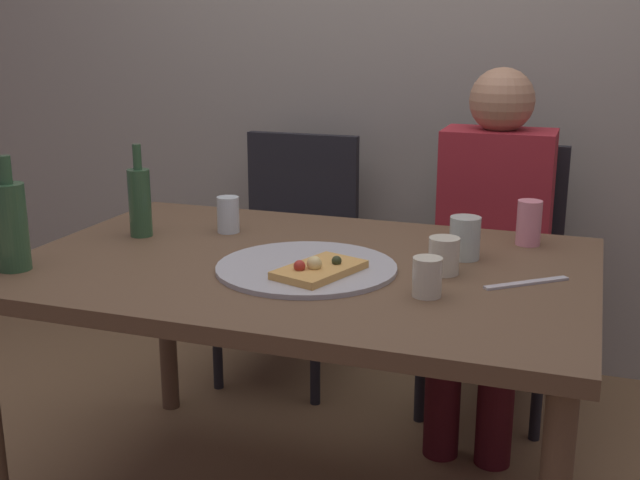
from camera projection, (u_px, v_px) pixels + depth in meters
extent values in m
cube|color=gray|center=(418.00, 24.00, 2.98)|extent=(6.00, 0.10, 2.60)
cube|color=brown|center=(303.00, 269.00, 2.00)|extent=(1.44, 0.97, 0.04)
cylinder|color=brown|center=(166.00, 316.00, 2.69)|extent=(0.06, 0.06, 0.68)
cylinder|color=brown|center=(569.00, 369.00, 2.27)|extent=(0.06, 0.06, 0.68)
cylinder|color=#ADADB2|center=(306.00, 268.00, 1.92)|extent=(0.44, 0.44, 0.01)
cube|color=tan|center=(320.00, 270.00, 1.86)|extent=(0.19, 0.25, 0.02)
sphere|color=#EAD184|center=(314.00, 264.00, 1.84)|extent=(0.04, 0.04, 0.04)
sphere|color=#2D381E|center=(337.00, 261.00, 1.87)|extent=(0.02, 0.02, 0.02)
sphere|color=#B22D23|center=(299.00, 266.00, 1.83)|extent=(0.03, 0.03, 0.03)
cylinder|color=#2D5133|center=(11.00, 227.00, 1.90)|extent=(0.08, 0.08, 0.21)
cylinder|color=#2D5133|center=(5.00, 170.00, 1.86)|extent=(0.03, 0.03, 0.07)
cylinder|color=#2D5133|center=(140.00, 203.00, 2.21)|extent=(0.06, 0.06, 0.19)
cylinder|color=#2D5133|center=(137.00, 157.00, 2.18)|extent=(0.02, 0.02, 0.07)
cylinder|color=#B7C6BC|center=(465.00, 238.00, 2.00)|extent=(0.08, 0.08, 0.11)
cylinder|color=silver|center=(228.00, 215.00, 2.26)|extent=(0.06, 0.06, 0.10)
cylinder|color=beige|center=(427.00, 277.00, 1.73)|extent=(0.07, 0.07, 0.09)
cylinder|color=beige|center=(444.00, 256.00, 1.89)|extent=(0.07, 0.07, 0.09)
cylinder|color=pink|center=(529.00, 223.00, 2.13)|extent=(0.07, 0.07, 0.12)
cube|color=#B7B7BC|center=(526.00, 283.00, 1.82)|extent=(0.18, 0.16, 0.01)
cube|color=black|center=(284.00, 262.00, 2.92)|extent=(0.44, 0.44, 0.05)
cube|color=black|center=(303.00, 192.00, 3.04)|extent=(0.44, 0.04, 0.45)
cylinder|color=black|center=(315.00, 348.00, 2.75)|extent=(0.04, 0.04, 0.42)
cylinder|color=black|center=(217.00, 334.00, 2.87)|extent=(0.04, 0.04, 0.42)
cylinder|color=black|center=(348.00, 311.00, 3.09)|extent=(0.04, 0.04, 0.42)
cylinder|color=black|center=(259.00, 301.00, 3.21)|extent=(0.04, 0.04, 0.42)
cube|color=black|center=(490.00, 284.00, 2.68)|extent=(0.44, 0.44, 0.05)
cube|color=black|center=(501.00, 207.00, 2.80)|extent=(0.44, 0.04, 0.45)
cylinder|color=black|center=(538.00, 379.00, 2.51)|extent=(0.04, 0.04, 0.42)
cylinder|color=black|center=(421.00, 362.00, 2.63)|extent=(0.04, 0.04, 0.42)
cylinder|color=black|center=(547.00, 336.00, 2.85)|extent=(0.04, 0.04, 0.42)
cylinder|color=black|center=(442.00, 323.00, 2.97)|extent=(0.04, 0.04, 0.42)
cube|color=maroon|center=(496.00, 208.00, 2.63)|extent=(0.36, 0.22, 0.52)
sphere|color=#A87A5B|center=(502.00, 100.00, 2.53)|extent=(0.21, 0.21, 0.21)
cylinder|color=#3F0E12|center=(508.00, 303.00, 2.49)|extent=(0.12, 0.40, 0.12)
cylinder|color=#3F0E12|center=(458.00, 298.00, 2.54)|extent=(0.12, 0.40, 0.12)
cylinder|color=#3F0E12|center=(496.00, 396.00, 2.36)|extent=(0.11, 0.11, 0.45)
cylinder|color=#3F0E12|center=(443.00, 388.00, 2.42)|extent=(0.11, 0.11, 0.45)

